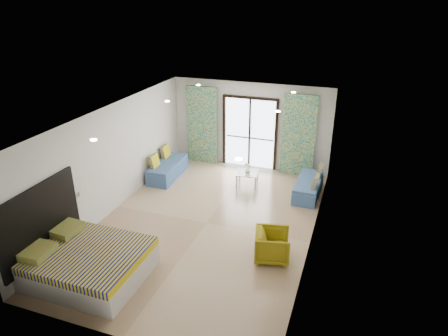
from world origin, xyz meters
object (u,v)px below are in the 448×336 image
(coffee_table, at_px, (247,174))
(daybed_right, at_px, (309,187))
(bed, at_px, (87,263))
(daybed_left, at_px, (167,168))
(armchair, at_px, (272,244))

(coffee_table, bearing_deg, daybed_right, -0.51)
(coffee_table, bearing_deg, bed, -110.23)
(daybed_right, bearing_deg, daybed_left, -176.11)
(bed, bearing_deg, daybed_right, 53.91)
(bed, distance_m, coffee_table, 5.27)
(coffee_table, xyz_separation_m, armchair, (1.47, -3.19, 0.00))
(daybed_left, bearing_deg, coffee_table, 2.60)
(daybed_left, relative_size, coffee_table, 2.44)
(coffee_table, height_order, armchair, armchair)
(daybed_left, xyz_separation_m, armchair, (3.93, -2.97, 0.10))
(armchair, bearing_deg, daybed_right, -18.33)
(bed, xyz_separation_m, coffee_table, (1.82, 4.95, 0.05))
(coffee_table, relative_size, armchair, 0.98)
(bed, bearing_deg, coffee_table, 69.77)
(daybed_right, xyz_separation_m, coffee_table, (-1.77, 0.02, 0.11))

